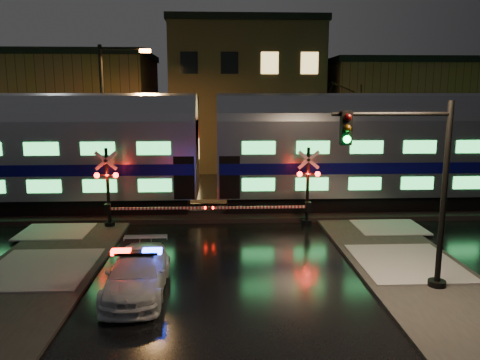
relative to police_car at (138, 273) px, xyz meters
name	(u,v)px	position (x,y,z in m)	size (l,w,h in m)	color
ground	(226,243)	(2.81, 4.89, -0.64)	(120.00, 120.00, 0.00)	black
ballast	(224,210)	(2.81, 9.89, -0.52)	(90.00, 4.20, 0.24)	black
sidewalk_left	(2,309)	(-3.69, -1.11, -0.58)	(4.00, 20.00, 0.12)	#2D2D2D
sidewalk_right	(446,300)	(9.31, -1.11, -0.58)	(4.00, 20.00, 0.12)	#2D2D2D
building_left	(69,113)	(-10.19, 26.89, 3.86)	(14.00, 10.00, 9.00)	brown
building_mid	(244,98)	(4.81, 27.39, 5.11)	(12.00, 11.00, 11.50)	brown
building_right	(392,116)	(17.81, 26.89, 3.61)	(12.00, 10.00, 8.50)	brown
train	(207,149)	(1.97, 9.89, 2.74)	(51.00, 3.12, 5.92)	black
police_car	(138,273)	(0.00, 0.00, 0.00)	(1.86, 4.41, 1.43)	white
crossing_signal_right	(300,195)	(6.31, 7.19, 0.88)	(5.24, 0.63, 3.71)	black
crossing_signal_left	(116,196)	(-2.16, 7.19, 0.89)	(5.27, 0.63, 3.73)	black
traffic_light	(415,193)	(8.52, -0.21, 2.52)	(3.84, 0.70, 5.94)	black
streetlight	(108,111)	(-3.85, 13.89, 4.48)	(2.97, 0.31, 8.88)	black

